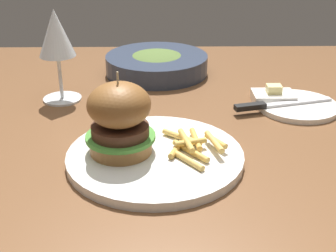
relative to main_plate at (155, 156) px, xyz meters
name	(u,v)px	position (x,y,z in m)	size (l,w,h in m)	color
dining_table	(181,151)	(0.05, 0.19, -0.09)	(1.31, 0.88, 0.74)	brown
main_plate	(155,156)	(0.00, 0.00, 0.00)	(0.27, 0.27, 0.01)	white
burger_sandwich	(120,118)	(-0.05, 0.00, 0.06)	(0.11, 0.11, 0.13)	#9E6B38
fries_pile	(193,145)	(0.06, 0.01, 0.02)	(0.10, 0.12, 0.02)	#EABC5B
wine_glass	(56,37)	(-0.19, 0.25, 0.12)	(0.08, 0.08, 0.18)	silver
bread_plate	(297,106)	(0.27, 0.20, 0.00)	(0.15, 0.15, 0.01)	white
table_knife	(275,104)	(0.22, 0.19, 0.01)	(0.20, 0.06, 0.01)	silver
butter_dish	(273,97)	(0.23, 0.23, 0.00)	(0.08, 0.06, 0.04)	white
soup_bowl	(157,63)	(0.00, 0.41, 0.02)	(0.23, 0.23, 0.05)	#2D384C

